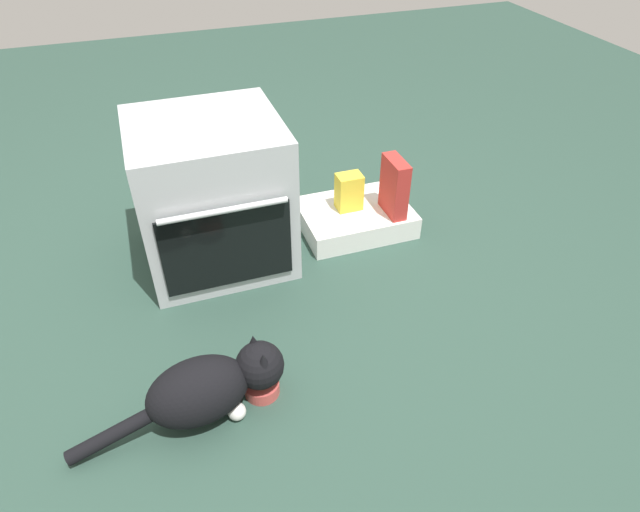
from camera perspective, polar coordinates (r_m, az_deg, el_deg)
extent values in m
plane|color=#284238|center=(2.34, -7.46, -4.53)|extent=(8.00, 8.00, 0.00)
cube|color=#B7BABF|center=(2.42, -11.24, 6.41)|extent=(0.62, 0.59, 0.66)
cube|color=black|center=(2.21, -9.63, 0.76)|extent=(0.53, 0.01, 0.36)
cylinder|color=silver|center=(2.08, -10.05, 4.69)|extent=(0.49, 0.02, 0.02)
cube|color=white|center=(2.71, 3.68, 4.04)|extent=(0.53, 0.39, 0.11)
cylinder|color=#C64C47|center=(1.98, -6.11, -13.53)|extent=(0.12, 0.12, 0.05)
sphere|color=brown|center=(1.97, -6.14, -13.21)|extent=(0.07, 0.07, 0.07)
ellipsoid|color=black|center=(1.87, -12.64, -13.65)|extent=(0.37, 0.26, 0.22)
sphere|color=black|center=(1.89, -6.33, -11.30)|extent=(0.17, 0.17, 0.17)
cone|color=black|center=(1.87, -6.97, -9.08)|extent=(0.06, 0.06, 0.08)
cone|color=black|center=(1.81, -5.93, -11.01)|extent=(0.06, 0.06, 0.08)
cylinder|color=black|center=(1.92, -20.95, -17.12)|extent=(0.30, 0.09, 0.11)
sphere|color=silver|center=(2.00, -9.89, -13.18)|extent=(0.06, 0.06, 0.06)
sphere|color=silver|center=(1.92, -8.70, -15.79)|extent=(0.06, 0.06, 0.06)
cube|color=yellow|center=(2.63, 3.06, 6.73)|extent=(0.12, 0.09, 0.18)
cube|color=#B72D28|center=(2.59, 7.79, 7.19)|extent=(0.07, 0.18, 0.28)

